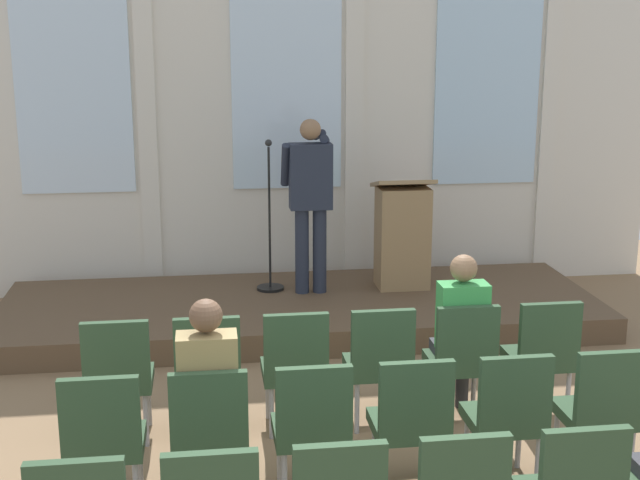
# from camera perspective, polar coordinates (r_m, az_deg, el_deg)

# --- Properties ---
(rear_partition) EXTENTS (8.44, 0.14, 4.46)m
(rear_partition) POSITION_cam_1_polar(r_m,az_deg,el_deg) (9.68, -2.00, 9.82)
(rear_partition) COLOR silver
(rear_partition) RESTS_ON ground
(stage_platform) EXTENTS (5.90, 2.04, 0.25)m
(stage_platform) POSITION_cam_1_polar(r_m,az_deg,el_deg) (8.79, -1.28, -4.64)
(stage_platform) COLOR brown
(stage_platform) RESTS_ON ground
(speaker) EXTENTS (0.52, 0.69, 1.77)m
(speaker) POSITION_cam_1_polar(r_m,az_deg,el_deg) (8.75, -0.64, 3.10)
(speaker) COLOR #232838
(speaker) RESTS_ON stage_platform
(mic_stand) EXTENTS (0.28, 0.28, 1.55)m
(mic_stand) POSITION_cam_1_polar(r_m,az_deg,el_deg) (8.99, -3.27, -1.17)
(mic_stand) COLOR black
(mic_stand) RESTS_ON stage_platform
(lectern) EXTENTS (0.60, 0.48, 1.16)m
(lectern) POSITION_cam_1_polar(r_m,az_deg,el_deg) (9.07, 5.39, 0.34)
(lectern) COLOR #93724C
(lectern) RESTS_ON stage_platform
(chair_r0_c0) EXTENTS (0.46, 0.44, 0.94)m
(chair_r0_c0) POSITION_cam_1_polar(r_m,az_deg,el_deg) (6.36, -12.99, -8.34)
(chair_r0_c0) COLOR #99999E
(chair_r0_c0) RESTS_ON ground
(chair_r0_c1) EXTENTS (0.46, 0.44, 0.94)m
(chair_r0_c1) POSITION_cam_1_polar(r_m,az_deg,el_deg) (6.33, -7.32, -8.21)
(chair_r0_c1) COLOR #99999E
(chair_r0_c1) RESTS_ON ground
(chair_r0_c2) EXTENTS (0.46, 0.44, 0.94)m
(chair_r0_c2) POSITION_cam_1_polar(r_m,az_deg,el_deg) (6.36, -1.65, -7.99)
(chair_r0_c2) COLOR #99999E
(chair_r0_c2) RESTS_ON ground
(chair_r0_c3) EXTENTS (0.46, 0.44, 0.94)m
(chair_r0_c3) POSITION_cam_1_polar(r_m,az_deg,el_deg) (6.45, 3.90, -7.70)
(chair_r0_c3) COLOR #99999E
(chair_r0_c3) RESTS_ON ground
(chair_r0_c4) EXTENTS (0.46, 0.44, 0.94)m
(chair_r0_c4) POSITION_cam_1_polar(r_m,az_deg,el_deg) (6.60, 9.25, -7.36)
(chair_r0_c4) COLOR #99999E
(chair_r0_c4) RESTS_ON ground
(audience_r0_c4) EXTENTS (0.36, 0.39, 1.28)m
(audience_r0_c4) POSITION_cam_1_polar(r_m,az_deg,el_deg) (6.61, 9.10, -5.65)
(audience_r0_c4) COLOR #2D2D33
(audience_r0_c4) RESTS_ON ground
(chair_r0_c5) EXTENTS (0.46, 0.44, 0.94)m
(chair_r0_c5) POSITION_cam_1_polar(r_m,az_deg,el_deg) (6.80, 14.31, -6.98)
(chair_r0_c5) COLOR #99999E
(chair_r0_c5) RESTS_ON ground
(chair_r1_c0) EXTENTS (0.46, 0.44, 0.94)m
(chair_r1_c0) POSITION_cam_1_polar(r_m,az_deg,el_deg) (5.46, -13.91, -12.20)
(chair_r1_c0) COLOR #99999E
(chair_r1_c0) RESTS_ON ground
(chair_r1_c1) EXTENTS (0.46, 0.44, 0.94)m
(chair_r1_c1) POSITION_cam_1_polar(r_m,az_deg,el_deg) (5.42, -7.22, -12.08)
(chair_r1_c1) COLOR #99999E
(chair_r1_c1) RESTS_ON ground
(audience_r1_c1) EXTENTS (0.36, 0.39, 1.33)m
(audience_r1_c1) POSITION_cam_1_polar(r_m,az_deg,el_deg) (5.41, -7.29, -9.75)
(audience_r1_c1) COLOR #2D2D33
(audience_r1_c1) RESTS_ON ground
(chair_r1_c2) EXTENTS (0.46, 0.44, 0.94)m
(chair_r1_c2) POSITION_cam_1_polar(r_m,az_deg,el_deg) (5.46, -0.53, -11.79)
(chair_r1_c2) COLOR #99999E
(chair_r1_c2) RESTS_ON ground
(chair_r1_c3) EXTENTS (0.46, 0.44, 0.94)m
(chair_r1_c3) POSITION_cam_1_polar(r_m,az_deg,el_deg) (5.56, 5.97, -11.36)
(chair_r1_c3) COLOR #99999E
(chair_r1_c3) RESTS_ON ground
(chair_r1_c4) EXTENTS (0.46, 0.44, 0.94)m
(chair_r1_c4) POSITION_cam_1_polar(r_m,az_deg,el_deg) (5.73, 12.14, -10.82)
(chair_r1_c4) COLOR #99999E
(chair_r1_c4) RESTS_ON ground
(chair_r1_c5) EXTENTS (0.46, 0.44, 0.94)m
(chair_r1_c5) POSITION_cam_1_polar(r_m,az_deg,el_deg) (5.96, 17.87, -10.21)
(chair_r1_c5) COLOR #99999E
(chair_r1_c5) RESTS_ON ground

